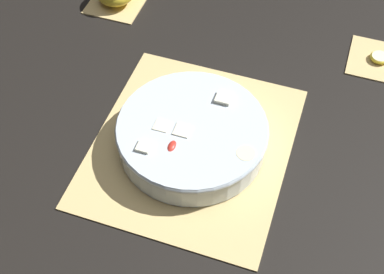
{
  "coord_description": "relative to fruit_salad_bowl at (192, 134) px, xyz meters",
  "views": [
    {
      "loc": [
        0.57,
        0.19,
        0.8
      ],
      "look_at": [
        0.0,
        0.0,
        0.03
      ],
      "focal_mm": 50.0,
      "sensor_mm": 36.0,
      "label": 1
    }
  ],
  "objects": [
    {
      "name": "fruit_salad_bowl",
      "position": [
        0.0,
        0.0,
        0.0
      ],
      "size": [
        0.28,
        0.28,
        0.06
      ],
      "color": "silver",
      "rests_on": "bamboo_mat_center"
    },
    {
      "name": "bamboo_mat_center",
      "position": [
        0.0,
        -0.0,
        -0.04
      ],
      "size": [
        0.41,
        0.36,
        0.01
      ],
      "color": "#D6B775",
      "rests_on": "ground_plane"
    },
    {
      "name": "coaster_mat_near_left",
      "position": [
        -0.34,
        -0.31,
        -0.04
      ],
      "size": [
        0.12,
        0.12,
        0.01
      ],
      "color": "#D6B775",
      "rests_on": "ground_plane"
    },
    {
      "name": "banana_coin_single",
      "position": [
        -0.34,
        0.3,
        -0.03
      ],
      "size": [
        0.04,
        0.04,
        0.01
      ],
      "color": "#F4EABC",
      "rests_on": "coaster_mat_far_left"
    },
    {
      "name": "coaster_mat_far_left",
      "position": [
        -0.34,
        0.3,
        -0.04
      ],
      "size": [
        0.12,
        0.12,
        0.01
      ],
      "color": "#D6B775",
      "rests_on": "ground_plane"
    },
    {
      "name": "ground_plane",
      "position": [
        0.0,
        -0.0,
        -0.04
      ],
      "size": [
        6.0,
        6.0,
        0.0
      ],
      "primitive_type": "plane",
      "color": "black"
    }
  ]
}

